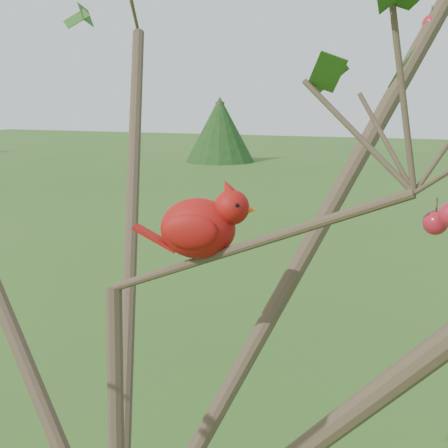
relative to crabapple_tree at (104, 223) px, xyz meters
name	(u,v)px	position (x,y,z in m)	size (l,w,h in m)	color
crabapple_tree	(104,223)	(0.00, 0.00, 0.00)	(2.35, 2.05, 2.95)	#3B2D1F
cardinal	(202,225)	(0.14, 0.11, -0.01)	(0.24, 0.15, 0.17)	#A70F0E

